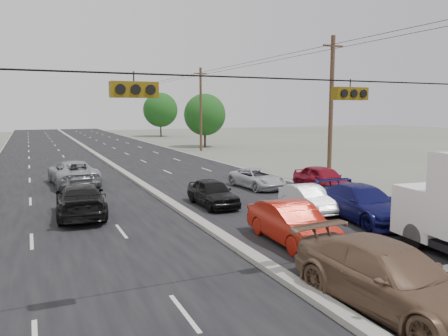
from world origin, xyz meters
The scene contains 17 objects.
ground centered at (0.00, 0.00, 0.00)m, with size 200.00×200.00×0.00m, color #606356.
road_surface centered at (0.00, 30.00, 0.00)m, with size 20.00×160.00×0.02m, color black.
center_median centered at (0.00, 30.00, 0.10)m, with size 0.50×160.00×0.20m, color gray.
utility_pole_right_b centered at (12.50, 15.00, 5.11)m, with size 1.60×0.30×10.00m.
utility_pole_right_c centered at (12.50, 40.00, 5.11)m, with size 1.60×0.30×10.00m.
traffic_signals centered at (1.40, 0.00, 5.49)m, with size 25.00×0.30×0.54m.
tree_right_mid centered at (15.00, 45.00, 4.34)m, with size 5.60×5.60×7.14m.
tree_right_far centered at (16.00, 70.00, 4.96)m, with size 6.40×6.40×8.16m.
tan_sedan centered at (1.40, -1.85, 0.82)m, with size 2.30×5.66×1.64m, color brown.
red_sedan centered at (2.17, 3.79, 0.76)m, with size 1.61×4.63×1.53m, color #A11709.
queue_car_a centered at (1.92, 10.92, 0.70)m, with size 1.66×4.12×1.40m, color black.
queue_car_b centered at (5.72, 7.82, 0.65)m, with size 1.37×3.92×1.29m, color white.
queue_car_c centered at (6.54, 14.60, 0.62)m, with size 2.05×4.45×1.24m, color silver.
queue_car_d centered at (7.00, 5.37, 0.78)m, with size 2.20×5.41×1.57m, color #101151.
queue_car_e centered at (9.60, 11.81, 0.79)m, with size 1.87×4.65×1.58m, color maroon.
oncoming_near centered at (-4.63, 11.40, 0.78)m, with size 2.19×5.39×1.57m, color black.
oncoming_far centered at (-4.12, 20.68, 0.82)m, with size 2.72×5.89×1.64m, color #939599.
Camera 1 is at (-6.68, -9.74, 5.01)m, focal length 35.00 mm.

